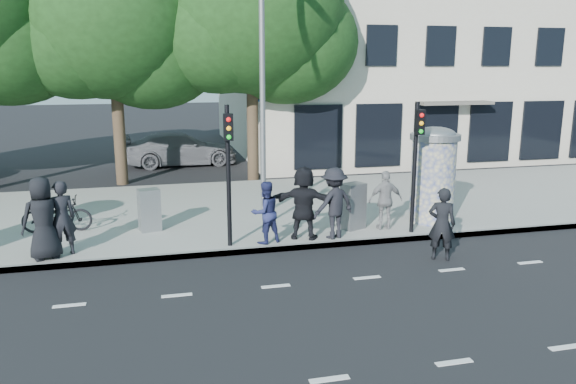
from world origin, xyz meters
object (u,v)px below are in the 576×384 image
object	(u,v)px
ped_a	(43,218)
bicycle	(57,215)
ped_f	(304,203)
cabinet_right	(353,206)
traffic_pole_near	(228,162)
ped_c	(265,212)
traffic_pole_far	(416,154)
ped_b	(62,218)
cabinet_left	(149,210)
man_road	(442,224)
ad_column_right	(433,173)
ped_e	(385,200)
street_lamp	(262,52)
car_right	(180,149)
ped_d	(334,203)

from	to	relation	value
ped_a	bicycle	world-z (taller)	ped_a
ped_f	cabinet_right	distance (m)	1.64
traffic_pole_near	ped_c	distance (m)	1.58
traffic_pole_far	traffic_pole_near	bearing A→B (deg)	180.00
ped_b	cabinet_left	world-z (taller)	ped_b
man_road	ad_column_right	bearing A→B (deg)	-86.58
ped_a	ped_e	size ratio (longest dim) A/B	1.20
cabinet_right	street_lamp	bearing A→B (deg)	110.41
man_road	cabinet_right	size ratio (longest dim) A/B	1.39
ped_c	man_road	distance (m)	4.19
man_road	car_right	size ratio (longest dim) A/B	0.34
ped_e	ped_f	distance (m)	2.35
ped_c	ped_a	bearing A→B (deg)	-19.60
ad_column_right	bicycle	distance (m)	10.18
traffic_pole_near	cabinet_left	world-z (taller)	traffic_pole_near
street_lamp	cabinet_right	distance (m)	4.97
ped_a	ped_b	bearing A→B (deg)	-175.48
traffic_pole_far	ped_b	size ratio (longest dim) A/B	1.94
street_lamp	cabinet_left	size ratio (longest dim) A/B	7.12
ped_b	traffic_pole_near	bearing A→B (deg)	154.92
ad_column_right	traffic_pole_near	bearing A→B (deg)	-171.11
traffic_pole_near	bicycle	size ratio (longest dim) A/B	1.93
ped_a	car_right	world-z (taller)	ped_a
cabinet_right	car_right	size ratio (longest dim) A/B	0.25
traffic_pole_near	bicycle	bearing A→B (deg)	151.88
ped_b	ped_c	world-z (taller)	ped_b
ped_b	car_right	distance (m)	12.75
traffic_pole_near	ped_a	bearing A→B (deg)	178.92
ped_b	street_lamp	bearing A→B (deg)	-174.83
ped_f	car_right	world-z (taller)	ped_f
traffic_pole_near	traffic_pole_far	bearing A→B (deg)	0.00
ped_e	cabinet_left	xyz separation A→B (m)	(-6.11, 1.32, -0.23)
traffic_pole_far	ad_column_right	bearing A→B (deg)	42.21
street_lamp	man_road	distance (m)	6.84
street_lamp	ped_b	size ratio (longest dim) A/B	4.56
ad_column_right	ped_b	world-z (taller)	ad_column_right
ped_d	ped_e	xyz separation A→B (m)	(1.58, 0.42, -0.11)
traffic_pole_far	ped_c	size ratio (longest dim) A/B	2.20
traffic_pole_far	car_right	world-z (taller)	traffic_pole_far
ad_column_right	ped_b	bearing A→B (deg)	-176.20
ped_b	man_road	bearing A→B (deg)	145.98
ped_c	ped_b	bearing A→B (deg)	-21.92
ped_a	street_lamp	bearing A→B (deg)	-177.09
ped_c	cabinet_left	world-z (taller)	ped_c
cabinet_left	traffic_pole_near	bearing A→B (deg)	-57.80
ped_d	cabinet_left	size ratio (longest dim) A/B	1.61
man_road	car_right	xyz separation A→B (m)	(-5.19, 14.27, -0.13)
street_lamp	ped_f	bearing A→B (deg)	-79.51
ped_c	ped_f	bearing A→B (deg)	167.50
cabinet_left	man_road	bearing A→B (deg)	-42.04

